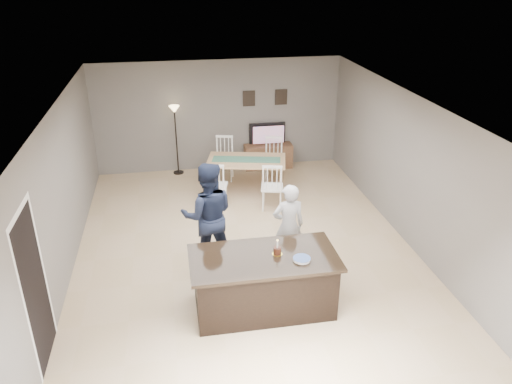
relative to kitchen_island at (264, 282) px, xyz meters
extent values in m
plane|color=tan|center=(0.00, 1.80, -0.45)|extent=(8.00, 8.00, 0.00)
plane|color=slate|center=(0.00, 5.80, 0.90)|extent=(6.00, 0.00, 6.00)
plane|color=slate|center=(0.00, -2.20, 0.90)|extent=(6.00, 0.00, 6.00)
plane|color=slate|center=(-3.00, 1.80, 0.90)|extent=(0.00, 8.00, 8.00)
plane|color=slate|center=(3.00, 1.80, 0.90)|extent=(0.00, 8.00, 8.00)
plane|color=white|center=(0.00, 1.80, 2.25)|extent=(8.00, 8.00, 0.00)
cube|color=black|center=(0.00, 0.00, -0.03)|extent=(2.00, 1.00, 0.85)
cube|color=black|center=(0.00, 0.00, 0.42)|extent=(2.15, 1.10, 0.05)
cube|color=brown|center=(1.20, 5.57, -0.15)|extent=(1.20, 0.40, 0.60)
imported|color=black|center=(1.20, 5.64, 0.41)|extent=(0.91, 0.12, 0.53)
plane|color=orange|center=(1.20, 5.56, 0.42)|extent=(0.78, 0.00, 0.78)
cube|color=black|center=(0.75, 5.78, 1.30)|extent=(0.30, 0.02, 0.38)
cube|color=black|center=(1.55, 5.78, 1.30)|extent=(0.30, 0.02, 0.38)
plane|color=black|center=(-2.99, -0.50, 0.60)|extent=(0.00, 2.10, 2.10)
plane|color=white|center=(-2.99, -0.50, 1.69)|extent=(0.00, 1.02, 1.02)
imported|color=#AFB0B4|center=(0.63, 1.09, 0.30)|extent=(0.57, 0.39, 1.51)
imported|color=#161D32|center=(-0.68, 1.35, 0.48)|extent=(0.95, 0.76, 1.87)
cylinder|color=gold|center=(0.21, 0.03, 0.45)|extent=(0.15, 0.15, 0.00)
cylinder|color=#3A1A10|center=(0.21, 0.03, 0.50)|extent=(0.11, 0.11, 0.10)
cylinder|color=white|center=(0.21, 0.03, 0.61)|extent=(0.02, 0.02, 0.11)
sphere|color=#FFBF4C|center=(0.21, 0.03, 0.68)|extent=(0.02, 0.02, 0.02)
cylinder|color=white|center=(0.51, -0.19, 0.45)|extent=(0.25, 0.25, 0.01)
cylinder|color=white|center=(0.51, -0.19, 0.46)|extent=(0.25, 0.25, 0.01)
cylinder|color=white|center=(0.51, -0.19, 0.48)|extent=(0.25, 0.25, 0.01)
cylinder|color=#304C94|center=(0.51, -0.19, 0.48)|extent=(0.25, 0.25, 0.00)
cube|color=tan|center=(0.41, 4.14, 0.33)|extent=(1.89, 1.33, 0.04)
cylinder|color=tan|center=(-0.43, 3.93, -0.07)|extent=(0.06, 0.06, 0.76)
cylinder|color=tan|center=(1.25, 4.35, -0.07)|extent=(0.06, 0.06, 0.76)
cube|color=#3B6B54|center=(0.41, 4.14, 0.35)|extent=(1.54, 0.71, 0.01)
cube|color=white|center=(-0.33, 3.54, 0.03)|extent=(0.53, 0.52, 0.04)
cylinder|color=white|center=(-0.55, 3.42, -0.22)|extent=(0.03, 0.03, 0.46)
cylinder|color=white|center=(-0.11, 3.67, -0.22)|extent=(0.03, 0.03, 0.46)
cube|color=white|center=(-0.37, 3.35, 0.56)|extent=(0.40, 0.12, 0.05)
cube|color=white|center=(0.82, 3.27, 0.03)|extent=(0.53, 0.52, 0.04)
cylinder|color=white|center=(0.60, 3.15, -0.22)|extent=(0.03, 0.03, 0.46)
cylinder|color=white|center=(1.03, 3.40, -0.22)|extent=(0.03, 0.03, 0.46)
cube|color=white|center=(0.77, 3.09, 0.56)|extent=(0.40, 0.12, 0.05)
cube|color=white|center=(0.01, 5.00, 0.03)|extent=(0.53, 0.52, 0.04)
cylinder|color=white|center=(0.23, 5.12, -0.22)|extent=(0.03, 0.03, 0.46)
cylinder|color=white|center=(-0.20, 4.87, -0.22)|extent=(0.03, 0.03, 0.46)
cube|color=white|center=(0.06, 5.19, 0.56)|extent=(0.40, 0.12, 0.05)
cube|color=white|center=(1.16, 4.73, 0.03)|extent=(0.53, 0.52, 0.04)
cylinder|color=white|center=(1.37, 4.86, -0.22)|extent=(0.03, 0.03, 0.46)
cylinder|color=white|center=(0.94, 4.61, -0.22)|extent=(0.03, 0.03, 0.46)
cube|color=white|center=(1.20, 4.92, 0.56)|extent=(0.40, 0.12, 0.05)
cylinder|color=black|center=(-1.06, 5.59, -0.44)|extent=(0.25, 0.25, 0.03)
cylinder|color=black|center=(-1.06, 5.59, 0.35)|extent=(0.03, 0.03, 1.57)
cone|color=#FFDA8C|center=(-1.06, 5.59, 1.17)|extent=(0.25, 0.25, 0.16)
camera|label=1|loc=(-1.20, -6.02, 4.30)|focal=35.00mm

